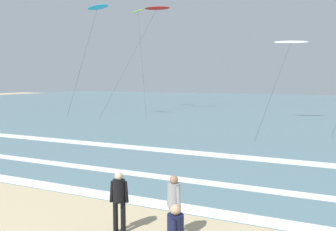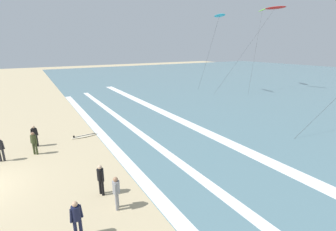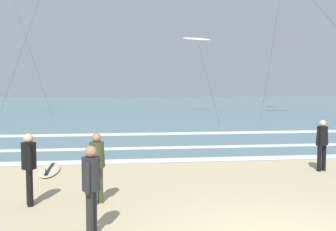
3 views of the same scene
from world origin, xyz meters
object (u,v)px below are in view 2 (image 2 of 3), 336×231
(kite_cyan_far_right, at_px, (219,16))
(kite_lime_high_left, at_px, (262,11))
(surfer_left_far, at_px, (34,134))
(surfer_background_far, at_px, (0,147))
(surfer_left_near, at_px, (76,216))
(surfer_foreground_main, at_px, (101,177))
(surfer_mid_group, at_px, (116,190))
(kite_red_low_near, at_px, (275,8))
(surfboard_right_spare, at_px, (85,136))
(surfer_right_near, at_px, (34,141))

(kite_cyan_far_right, bearing_deg, kite_lime_high_left, 97.58)
(surfer_left_far, bearing_deg, surfer_background_far, -52.46)
(surfer_left_near, bearing_deg, surfer_foreground_main, 145.85)
(surfer_mid_group, bearing_deg, surfer_left_far, -163.72)
(surfer_mid_group, height_order, kite_lime_high_left, kite_lime_high_left)
(surfer_left_near, relative_size, surfer_left_far, 1.00)
(surfer_left_far, relative_size, kite_cyan_far_right, 0.14)
(surfer_background_far, xyz_separation_m, kite_red_low_near, (-7.80, 36.09, 11.64))
(surfer_background_far, relative_size, kite_lime_high_left, 0.12)
(surfer_foreground_main, bearing_deg, surfer_mid_group, 12.08)
(surfboard_right_spare, xyz_separation_m, kite_cyan_far_right, (-8.12, 21.30, 11.11))
(surfer_left_near, bearing_deg, surfer_right_near, -173.12)
(surfer_foreground_main, distance_m, surfer_mid_group, 1.44)
(surfer_mid_group, relative_size, kite_lime_high_left, 0.12)
(surfer_left_near, distance_m, kite_lime_high_left, 41.81)
(surfer_mid_group, relative_size, surfer_right_near, 1.00)
(surfer_left_near, xyz_separation_m, surfer_left_far, (-10.44, -1.00, 0.00))
(surfer_background_far, xyz_separation_m, surfer_right_near, (-0.02, 1.86, 0.00))
(surfer_foreground_main, xyz_separation_m, kite_cyan_far_right, (-16.53, 22.24, 10.20))
(surfer_mid_group, distance_m, surfer_right_near, 8.64)
(surfer_right_near, distance_m, surfboard_right_spare, 4.01)
(surfer_foreground_main, relative_size, surfer_background_far, 1.00)
(surfer_right_near, bearing_deg, surfer_background_far, -89.40)
(surfer_left_far, bearing_deg, kite_red_low_near, 100.46)
(surfer_foreground_main, height_order, surfer_background_far, same)
(surfer_background_far, relative_size, surfer_left_near, 1.00)
(surfer_foreground_main, distance_m, kite_cyan_far_right, 29.52)
(surfer_left_near, relative_size, kite_red_low_near, 0.12)
(surfer_mid_group, bearing_deg, kite_red_low_near, 116.94)
(surfboard_right_spare, height_order, kite_cyan_far_right, kite_cyan_far_right)
(surfer_background_far, distance_m, kite_lime_high_left, 40.98)
(surfboard_right_spare, height_order, kite_red_low_near, kite_red_low_near)
(surfer_right_near, xyz_separation_m, kite_cyan_far_right, (-9.79, 24.83, 10.20))
(surfer_background_far, bearing_deg, surfer_right_near, 90.60)
(surfer_left_near, bearing_deg, surfboard_right_spare, 167.04)
(kite_cyan_far_right, bearing_deg, surfer_foreground_main, -53.37)
(surfer_left_near, xyz_separation_m, kite_red_low_near, (-16.74, 33.14, 11.64))
(kite_red_low_near, bearing_deg, surfboard_right_spare, -78.75)
(surfer_background_far, xyz_separation_m, surfer_left_near, (8.95, 2.94, 0.00))
(surfer_foreground_main, xyz_separation_m, surfer_left_near, (2.23, -1.51, 0.00))
(surfer_background_far, bearing_deg, kite_lime_high_left, 106.68)
(kite_red_low_near, bearing_deg, surfer_left_far, -79.54)
(surfboard_right_spare, bearing_deg, surfer_left_near, -12.96)
(surfboard_right_spare, bearing_deg, surfer_mid_group, -3.71)
(kite_lime_high_left, xyz_separation_m, kite_cyan_far_right, (1.45, -10.88, -1.65))
(surfer_right_near, bearing_deg, surfer_foreground_main, 21.06)
(surfer_foreground_main, relative_size, kite_red_low_near, 0.12)
(surfer_left_near, relative_size, kite_lime_high_left, 0.12)
(surfer_mid_group, relative_size, surfboard_right_spare, 0.75)
(surfer_left_far, height_order, kite_red_low_near, kite_red_low_near)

